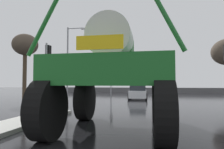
# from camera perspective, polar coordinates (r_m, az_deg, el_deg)

# --- Properties ---
(ground_plane) EXTENTS (120.00, 120.00, 0.00)m
(ground_plane) POSITION_cam_1_polar(r_m,az_deg,el_deg) (17.28, 9.29, -7.83)
(ground_plane) COLOR black
(oversize_sprayer) EXTENTS (4.32, 5.19, 4.18)m
(oversize_sprayer) POSITION_cam_1_polar(r_m,az_deg,el_deg) (7.06, 0.43, -0.59)
(oversize_sprayer) COLOR black
(oversize_sprayer) RESTS_ON ground
(sedan_ahead) EXTENTS (1.99, 4.16, 1.52)m
(sedan_ahead) POSITION_cam_1_polar(r_m,az_deg,el_deg) (21.33, 7.31, -4.92)
(sedan_ahead) COLOR silver
(sedan_ahead) RESTS_ON ground
(traffic_signal_near_left) EXTENTS (0.24, 0.54, 3.98)m
(traffic_signal_near_left) POSITION_cam_1_polar(r_m,az_deg,el_deg) (12.64, -17.64, 3.49)
(traffic_signal_near_left) COLOR gray
(traffic_signal_near_left) RESTS_ON ground
(traffic_signal_far_left) EXTENTS (0.24, 0.55, 3.36)m
(traffic_signal_far_left) POSITION_cam_1_polar(r_m,az_deg,el_deg) (25.80, -0.20, -0.68)
(traffic_signal_far_left) COLOR gray
(traffic_signal_far_left) RESTS_ON ground
(traffic_signal_far_right) EXTENTS (0.24, 0.55, 3.48)m
(traffic_signal_far_right) POSITION_cam_1_polar(r_m,az_deg,el_deg) (25.81, -0.24, -0.48)
(traffic_signal_far_right) COLOR gray
(traffic_signal_far_right) RESTS_ON ground
(streetlight_far_left) EXTENTS (2.30, 0.24, 8.33)m
(streetlight_far_left) POSITION_cam_1_polar(r_m,az_deg,el_deg) (24.75, -12.00, 4.61)
(streetlight_far_left) COLOR gray
(streetlight_far_left) RESTS_ON ground
(bare_tree_left) EXTENTS (2.42, 2.42, 6.39)m
(bare_tree_left) POSITION_cam_1_polar(r_m,az_deg,el_deg) (21.44, -23.23, 7.34)
(bare_tree_left) COLOR #473828
(bare_tree_left) RESTS_ON ground
(roadside_barrier) EXTENTS (30.60, 0.24, 0.90)m
(roadside_barrier) POSITION_cam_1_polar(r_m,az_deg,el_deg) (35.24, 10.29, -4.39)
(roadside_barrier) COLOR #59595B
(roadside_barrier) RESTS_ON ground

